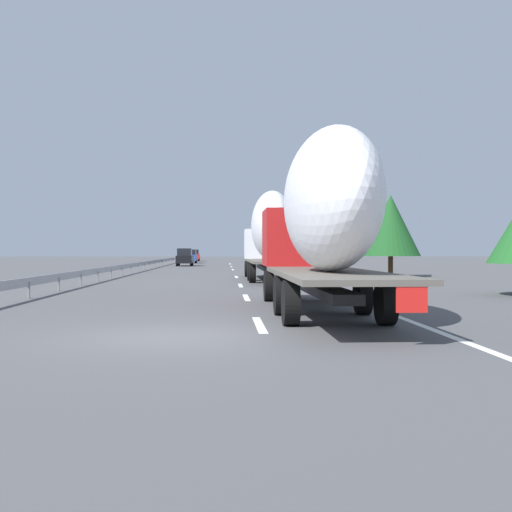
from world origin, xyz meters
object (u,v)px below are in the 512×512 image
object	(u,v)px
car_red_compact	(194,255)
truck_trailing	(323,216)
car_blue_sedan	(190,256)
truck_lead	(270,232)
car_black_suv	(185,257)
road_sign	(284,244)

from	to	relation	value
car_red_compact	truck_trailing	bearing A→B (deg)	-175.10
truck_trailing	car_blue_sedan	size ratio (longest dim) A/B	2.90
truck_lead	car_blue_sedan	bearing A→B (deg)	8.07
car_red_compact	car_black_suv	xyz separation A→B (m)	(-32.87, -0.48, 0.03)
car_blue_sedan	car_black_suv	bearing A→B (deg)	-178.94
truck_trailing	car_red_compact	bearing A→B (deg)	4.90
car_red_compact	road_sign	size ratio (longest dim) A/B	1.21
car_black_suv	truck_lead	bearing A→B (deg)	-168.75
truck_lead	truck_trailing	bearing A→B (deg)	-180.00
car_red_compact	car_blue_sedan	xyz separation A→B (m)	(-16.67, -0.18, -0.01)
truck_trailing	road_sign	size ratio (longest dim) A/B	3.79
truck_lead	car_black_suv	size ratio (longest dim) A/B	3.17
truck_lead	truck_trailing	distance (m)	18.94
car_red_compact	car_black_suv	distance (m)	32.87
car_blue_sedan	road_sign	bearing A→B (deg)	-158.97
car_red_compact	car_black_suv	world-z (taller)	car_black_suv
truck_lead	car_blue_sedan	distance (m)	51.75
truck_lead	truck_trailing	xyz separation A→B (m)	(-18.94, -0.00, -0.15)
truck_trailing	car_red_compact	world-z (taller)	truck_trailing
car_red_compact	car_blue_sedan	distance (m)	16.67
truck_trailing	car_blue_sedan	xyz separation A→B (m)	(70.15, 7.26, -1.68)
truck_trailing	car_red_compact	distance (m)	87.15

